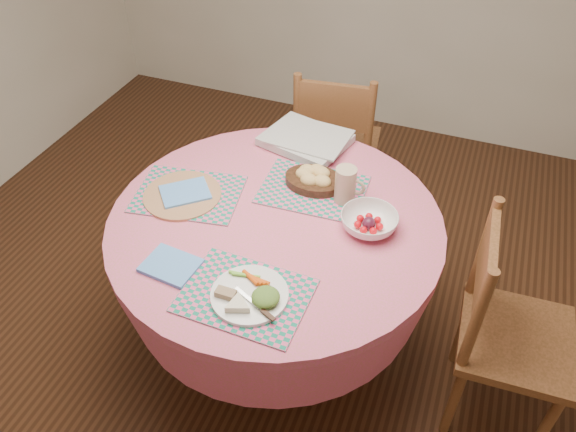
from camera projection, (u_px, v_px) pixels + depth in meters
name	position (u px, v px, depth m)	size (l,w,h in m)	color
ground	(278.00, 341.00, 2.56)	(4.00, 4.00, 0.00)	#331C0F
dining_table	(276.00, 256.00, 2.19)	(1.24, 1.24, 0.75)	#D3626B
chair_right	(504.00, 329.00, 2.03)	(0.42, 0.44, 0.92)	brown
chair_back	(335.00, 144.00, 2.91)	(0.48, 0.46, 0.92)	brown
placemat_front	(245.00, 295.00, 1.79)	(0.40, 0.30, 0.01)	#167F64
placemat_left	(188.00, 194.00, 2.17)	(0.40, 0.30, 0.01)	#167F64
placemat_back	(313.00, 189.00, 2.19)	(0.40, 0.30, 0.01)	#167F64
wicker_trivet	(182.00, 195.00, 2.16)	(0.30, 0.30, 0.01)	#A96F49
napkin_near	(171.00, 266.00, 1.88)	(0.18, 0.14, 0.01)	#5A96E7
napkin_far	(185.00, 193.00, 2.16)	(0.18, 0.14, 0.01)	#5A96E7
dinner_plate	(251.00, 295.00, 1.76)	(0.25, 0.25, 0.05)	white
bread_bowl	(314.00, 177.00, 2.19)	(0.23, 0.23, 0.08)	black
latte_mug	(346.00, 185.00, 2.09)	(0.12, 0.08, 0.14)	tan
fruit_bowl	(369.00, 222.00, 2.00)	(0.27, 0.27, 0.06)	white
newspaper_stack	(306.00, 139.00, 2.41)	(0.40, 0.34, 0.04)	silver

